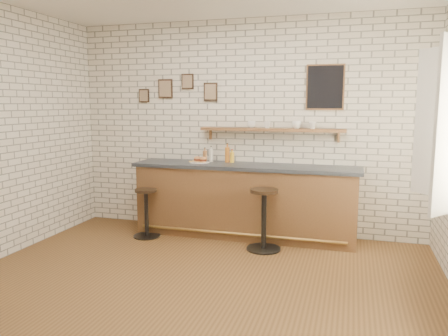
{
  "coord_description": "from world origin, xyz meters",
  "views": [
    {
      "loc": [
        1.47,
        -4.04,
        1.84
      ],
      "look_at": [
        0.02,
        0.9,
        1.07
      ],
      "focal_mm": 35.0,
      "sensor_mm": 36.0,
      "label": 1
    }
  ],
  "objects_px": {
    "shelf_cup_a": "(252,125)",
    "ciabatta_sandwich": "(200,159)",
    "bitters_bottle_amber": "(227,154)",
    "shelf_cup_c": "(297,125)",
    "bar_counter": "(245,201)",
    "bar_stool_left": "(146,211)",
    "shelf_cup_b": "(267,125)",
    "bitters_bottle_white": "(211,155)",
    "bitters_bottle_brown": "(205,156)",
    "bar_stool_right": "(264,217)",
    "shelf_cup_d": "(313,125)",
    "sandwich_plate": "(200,162)",
    "condiment_bottle_yellow": "(232,157)"
  },
  "relations": [
    {
      "from": "bar_stool_right",
      "to": "bitters_bottle_amber",
      "type": "bearing_deg",
      "value": 136.0
    },
    {
      "from": "bitters_bottle_white",
      "to": "bar_stool_left",
      "type": "xyz_separation_m",
      "value": [
        -0.76,
        -0.56,
        -0.74
      ]
    },
    {
      "from": "condiment_bottle_yellow",
      "to": "bar_stool_right",
      "type": "height_order",
      "value": "condiment_bottle_yellow"
    },
    {
      "from": "condiment_bottle_yellow",
      "to": "shelf_cup_b",
      "type": "height_order",
      "value": "shelf_cup_b"
    },
    {
      "from": "sandwich_plate",
      "to": "bar_counter",
      "type": "bearing_deg",
      "value": -0.69
    },
    {
      "from": "ciabatta_sandwich",
      "to": "bitters_bottle_brown",
      "type": "xyz_separation_m",
      "value": [
        0.02,
        0.14,
        0.03
      ]
    },
    {
      "from": "condiment_bottle_yellow",
      "to": "shelf_cup_c",
      "type": "xyz_separation_m",
      "value": [
        0.89,
        0.05,
        0.46
      ]
    },
    {
      "from": "bar_counter",
      "to": "shelf_cup_a",
      "type": "height_order",
      "value": "shelf_cup_a"
    },
    {
      "from": "bitters_bottle_brown",
      "to": "bar_stool_right",
      "type": "distance_m",
      "value": 1.36
    },
    {
      "from": "bar_counter",
      "to": "bar_stool_left",
      "type": "xyz_separation_m",
      "value": [
        -1.3,
        -0.41,
        -0.14
      ]
    },
    {
      "from": "bitters_bottle_brown",
      "to": "bar_stool_right",
      "type": "bearing_deg",
      "value": -32.67
    },
    {
      "from": "shelf_cup_b",
      "to": "shelf_cup_d",
      "type": "relative_size",
      "value": 0.96
    },
    {
      "from": "sandwich_plate",
      "to": "shelf_cup_c",
      "type": "distance_m",
      "value": 1.44
    },
    {
      "from": "bitters_bottle_amber",
      "to": "shelf_cup_b",
      "type": "height_order",
      "value": "shelf_cup_b"
    },
    {
      "from": "bar_stool_right",
      "to": "shelf_cup_b",
      "type": "relative_size",
      "value": 8.2
    },
    {
      "from": "bar_counter",
      "to": "bitters_bottle_white",
      "type": "height_order",
      "value": "bitters_bottle_white"
    },
    {
      "from": "sandwich_plate",
      "to": "shelf_cup_b",
      "type": "relative_size",
      "value": 2.94
    },
    {
      "from": "bar_stool_right",
      "to": "bitters_bottle_brown",
      "type": "bearing_deg",
      "value": 147.33
    },
    {
      "from": "bar_stool_left",
      "to": "bitters_bottle_amber",
      "type": "bearing_deg",
      "value": 29.16
    },
    {
      "from": "bitters_bottle_brown",
      "to": "bar_stool_right",
      "type": "relative_size",
      "value": 0.26
    },
    {
      "from": "ciabatta_sandwich",
      "to": "shelf_cup_b",
      "type": "relative_size",
      "value": 2.31
    },
    {
      "from": "bitters_bottle_white",
      "to": "shelf_cup_b",
      "type": "distance_m",
      "value": 0.91
    },
    {
      "from": "condiment_bottle_yellow",
      "to": "shelf_cup_a",
      "type": "bearing_deg",
      "value": 10.48
    },
    {
      "from": "bar_stool_left",
      "to": "shelf_cup_d",
      "type": "bearing_deg",
      "value": 15.66
    },
    {
      "from": "bar_stool_right",
      "to": "shelf_cup_c",
      "type": "relative_size",
      "value": 6.08
    },
    {
      "from": "shelf_cup_c",
      "to": "shelf_cup_d",
      "type": "height_order",
      "value": "shelf_cup_c"
    },
    {
      "from": "ciabatta_sandwich",
      "to": "bar_stool_left",
      "type": "bearing_deg",
      "value": -147.26
    },
    {
      "from": "condiment_bottle_yellow",
      "to": "bitters_bottle_brown",
      "type": "bearing_deg",
      "value": 180.0
    },
    {
      "from": "shelf_cup_d",
      "to": "bitters_bottle_amber",
      "type": "bearing_deg",
      "value": -177.97
    },
    {
      "from": "shelf_cup_b",
      "to": "bitters_bottle_white",
      "type": "bearing_deg",
      "value": 109.01
    },
    {
      "from": "bar_stool_left",
      "to": "bitters_bottle_brown",
      "type": "bearing_deg",
      "value": 39.96
    },
    {
      "from": "bar_counter",
      "to": "shelf_cup_c",
      "type": "xyz_separation_m",
      "value": [
        0.67,
        0.2,
        1.04
      ]
    },
    {
      "from": "bitters_bottle_amber",
      "to": "condiment_bottle_yellow",
      "type": "height_order",
      "value": "bitters_bottle_amber"
    },
    {
      "from": "ciabatta_sandwich",
      "to": "shelf_cup_b",
      "type": "distance_m",
      "value": 1.05
    },
    {
      "from": "shelf_cup_a",
      "to": "ciabatta_sandwich",
      "type": "bearing_deg",
      "value": 174.86
    },
    {
      "from": "bar_stool_left",
      "to": "shelf_cup_b",
      "type": "relative_size",
      "value": 7.08
    },
    {
      "from": "bitters_bottle_brown",
      "to": "shelf_cup_b",
      "type": "relative_size",
      "value": 2.11
    },
    {
      "from": "bitters_bottle_white",
      "to": "condiment_bottle_yellow",
      "type": "relative_size",
      "value": 1.21
    },
    {
      "from": "bitters_bottle_brown",
      "to": "shelf_cup_b",
      "type": "bearing_deg",
      "value": 3.16
    },
    {
      "from": "bar_stool_right",
      "to": "shelf_cup_d",
      "type": "bearing_deg",
      "value": 53.6
    },
    {
      "from": "sandwich_plate",
      "to": "condiment_bottle_yellow",
      "type": "distance_m",
      "value": 0.46
    },
    {
      "from": "shelf_cup_c",
      "to": "shelf_cup_d",
      "type": "bearing_deg",
      "value": -59.68
    },
    {
      "from": "ciabatta_sandwich",
      "to": "bar_stool_left",
      "type": "height_order",
      "value": "ciabatta_sandwich"
    },
    {
      "from": "condiment_bottle_yellow",
      "to": "shelf_cup_c",
      "type": "distance_m",
      "value": 1.0
    },
    {
      "from": "ciabatta_sandwich",
      "to": "bar_stool_left",
      "type": "relative_size",
      "value": 0.33
    },
    {
      "from": "bitters_bottle_amber",
      "to": "shelf_cup_c",
      "type": "distance_m",
      "value": 1.05
    },
    {
      "from": "shelf_cup_a",
      "to": "shelf_cup_d",
      "type": "height_order",
      "value": "same"
    },
    {
      "from": "ciabatta_sandwich",
      "to": "shelf_cup_b",
      "type": "bearing_deg",
      "value": 11.92
    },
    {
      "from": "bar_counter",
      "to": "shelf_cup_a",
      "type": "relative_size",
      "value": 26.43
    },
    {
      "from": "bar_stool_right",
      "to": "shelf_cup_d",
      "type": "xyz_separation_m",
      "value": [
        0.51,
        0.69,
        1.13
      ]
    }
  ]
}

